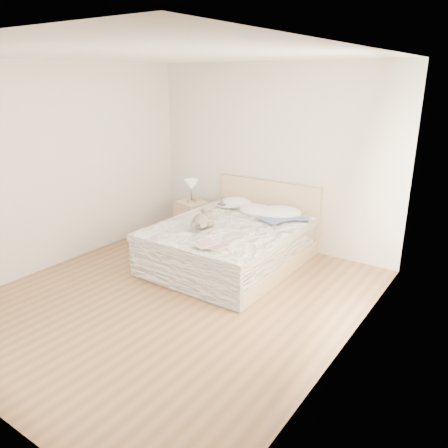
{
  "coord_description": "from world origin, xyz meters",
  "views": [
    {
      "loc": [
        3.12,
        -3.49,
        2.48
      ],
      "look_at": [
        -0.03,
        1.05,
        0.62
      ],
      "focal_mm": 35.0,
      "sensor_mm": 36.0,
      "label": 1
    }
  ],
  "objects": [
    {
      "name": "pillow_left",
      "position": [
        -0.42,
        1.97,
        0.64
      ],
      "size": [
        0.56,
        0.4,
        0.16
      ],
      "primitive_type": "ellipsoid",
      "rotation": [
        0.0,
        0.0,
        -0.05
      ],
      "color": "white",
      "rests_on": "bed"
    },
    {
      "name": "floor",
      "position": [
        0.0,
        0.0,
        0.0
      ],
      "size": [
        4.0,
        4.5,
        0.0
      ],
      "primitive_type": "cube",
      "color": "brown",
      "rests_on": "ground"
    },
    {
      "name": "nightstand",
      "position": [
        -1.2,
        1.83,
        0.28
      ],
      "size": [
        0.53,
        0.49,
        0.56
      ],
      "primitive_type": "cube",
      "rotation": [
        0.0,
        0.0,
        -0.22
      ],
      "color": "tan",
      "rests_on": "floor"
    },
    {
      "name": "teddy_bear",
      "position": [
        -0.2,
        0.75,
        0.65
      ],
      "size": [
        0.34,
        0.41,
        0.19
      ],
      "primitive_type": null,
      "rotation": [
        0.0,
        0.0,
        0.24
      ],
      "color": "brown",
      "rests_on": "bed"
    },
    {
      "name": "ceiling",
      "position": [
        0.0,
        0.0,
        2.7
      ],
      "size": [
        4.0,
        4.5,
        0.0
      ],
      "primitive_type": "cube",
      "color": "silver",
      "rests_on": "ground"
    },
    {
      "name": "wall_left",
      "position": [
        -2.0,
        0.0,
        1.35
      ],
      "size": [
        0.02,
        4.5,
        2.7
      ],
      "primitive_type": "cube",
      "color": "beige",
      "rests_on": "ground"
    },
    {
      "name": "window",
      "position": [
        1.99,
        0.3,
        1.45
      ],
      "size": [
        0.02,
        1.3,
        1.1
      ],
      "primitive_type": "cube",
      "color": "white",
      "rests_on": "wall_right"
    },
    {
      "name": "wall_back",
      "position": [
        0.0,
        2.25,
        1.35
      ],
      "size": [
        4.0,
        0.02,
        2.7
      ],
      "primitive_type": "cube",
      "color": "beige",
      "rests_on": "ground"
    },
    {
      "name": "pillow_right",
      "position": [
        0.36,
        1.86,
        0.64
      ],
      "size": [
        0.81,
        0.75,
        0.2
      ],
      "primitive_type": "ellipsoid",
      "rotation": [
        0.0,
        0.0,
        0.6
      ],
      "color": "white",
      "rests_on": "bed"
    },
    {
      "name": "photo_book",
      "position": [
        -0.47,
        1.77,
        0.63
      ],
      "size": [
        0.36,
        0.27,
        0.02
      ],
      "primitive_type": "cube",
      "rotation": [
        0.0,
        0.0,
        0.13
      ],
      "color": "white",
      "rests_on": "bed"
    },
    {
      "name": "pillow_middle",
      "position": [
        0.05,
        1.79,
        0.64
      ],
      "size": [
        0.61,
        0.46,
        0.17
      ],
      "primitive_type": "ellipsoid",
      "rotation": [
        0.0,
        0.0,
        -0.1
      ],
      "color": "white",
      "rests_on": "bed"
    },
    {
      "name": "table_lamp",
      "position": [
        -1.23,
        1.85,
        0.82
      ],
      "size": [
        0.27,
        0.27,
        0.36
      ],
      "color": "#534E48",
      "rests_on": "nightstand"
    },
    {
      "name": "bed",
      "position": [
        0.0,
        1.19,
        0.31
      ],
      "size": [
        1.72,
        2.14,
        1.0
      ],
      "color": "tan",
      "rests_on": "floor"
    },
    {
      "name": "wall_right",
      "position": [
        2.0,
        0.0,
        1.35
      ],
      "size": [
        0.02,
        4.5,
        2.7
      ],
      "primitive_type": "cube",
      "color": "beige",
      "rests_on": "ground"
    },
    {
      "name": "blouse",
      "position": [
        0.44,
        1.67,
        0.63
      ],
      "size": [
        0.69,
        0.71,
        0.02
      ],
      "primitive_type": null,
      "rotation": [
        0.0,
        0.0,
        -0.32
      ],
      "color": "#384A75",
      "rests_on": "bed"
    },
    {
      "name": "childrens_book",
      "position": [
        0.33,
        0.3,
        0.63
      ],
      "size": [
        0.45,
        0.36,
        0.03
      ],
      "primitive_type": "cube",
      "rotation": [
        0.0,
        0.0,
        -0.27
      ],
      "color": "beige",
      "rests_on": "bed"
    }
  ]
}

